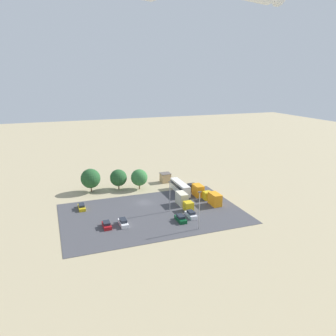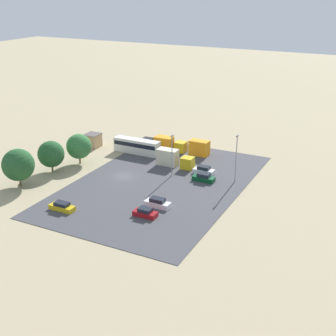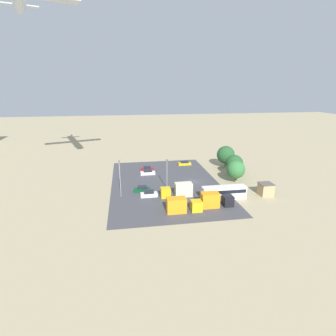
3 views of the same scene
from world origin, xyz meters
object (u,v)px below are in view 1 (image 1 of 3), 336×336
(bus, at_px, (180,187))
(parked_truck_1, at_px, (213,198))
(parked_car_4, at_px, (123,223))
(parked_truck_0, at_px, (196,190))
(parked_car_0, at_px, (107,225))
(parked_car_3, at_px, (181,219))
(parked_truck_2, at_px, (184,201))
(parked_car_2, at_px, (82,207))
(parked_car_1, at_px, (191,214))
(shed_building, at_px, (165,178))

(bus, distance_m, parked_truck_1, 13.27)
(parked_car_4, xyz_separation_m, parked_truck_0, (-26.60, -13.74, 0.95))
(bus, xyz_separation_m, parked_truck_0, (-3.99, 3.75, -0.17))
(parked_car_0, distance_m, parked_car_3, 18.80)
(bus, distance_m, parked_truck_2, 11.67)
(parked_car_3, distance_m, parked_truck_0, 20.55)
(parked_car_0, height_order, parked_truck_0, parked_truck_0)
(parked_car_2, relative_size, parked_truck_2, 0.57)
(parked_car_0, relative_size, parked_car_1, 0.93)
(parked_car_0, xyz_separation_m, parked_truck_2, (-23.26, -6.18, 1.01))
(parked_car_0, relative_size, parked_car_4, 0.87)
(bus, xyz_separation_m, parked_car_1, (4.60, 18.78, -1.13))
(parked_car_2, xyz_separation_m, parked_car_3, (-23.11, 17.12, 0.07))
(parked_car_4, height_order, parked_truck_2, parked_truck_2)
(parked_truck_1, bearing_deg, parked_car_2, 166.27)
(parked_car_1, relative_size, parked_truck_1, 0.54)
(shed_building, bearing_deg, parked_car_3, 76.94)
(parked_truck_1, bearing_deg, parked_truck_0, 99.57)
(parked_car_0, xyz_separation_m, parked_car_4, (-4.14, 0.17, 0.06))
(parked_truck_0, distance_m, parked_truck_2, 10.52)
(parked_car_0, distance_m, parked_truck_1, 32.58)
(parked_car_0, height_order, parked_truck_2, parked_truck_2)
(shed_building, relative_size, bus, 0.31)
(parked_car_2, xyz_separation_m, parked_truck_1, (-36.70, 8.96, 0.98))
(parked_truck_1, bearing_deg, bus, 114.01)
(parked_car_3, xyz_separation_m, parked_truck_1, (-13.59, -8.15, 0.91))
(shed_building, bearing_deg, parked_car_4, 53.33)
(parked_car_1, height_order, parked_car_3, parked_car_1)
(parked_truck_2, bearing_deg, parked_truck_1, 173.67)
(parked_car_0, bearing_deg, parked_car_4, 177.71)
(bus, height_order, parked_car_0, bus)
(shed_building, xyz_separation_m, parked_car_3, (7.47, 32.20, -0.88))
(shed_building, relative_size, parked_car_2, 0.75)
(shed_building, height_order, parked_car_2, shed_building)
(parked_car_0, distance_m, parked_car_4, 4.14)
(parked_car_1, bearing_deg, parked_car_0, -3.79)
(bus, xyz_separation_m, parked_car_2, (31.30, 3.16, -1.20))
(parked_truck_1, bearing_deg, parked_car_4, -169.17)
(bus, height_order, parked_truck_0, parked_truck_0)
(bus, xyz_separation_m, parked_car_4, (22.61, 17.48, -1.12))
(shed_building, xyz_separation_m, parked_truck_0, (-4.71, 15.66, 0.08))
(bus, distance_m, parked_car_0, 31.89)
(parked_car_4, bearing_deg, shed_building, 53.33)
(parked_truck_1, bearing_deg, parked_car_1, -146.35)
(bus, bearing_deg, parked_truck_2, 72.58)
(parked_car_1, distance_m, parked_truck_2, 7.78)
(parked_car_1, bearing_deg, parked_car_2, -30.34)
(shed_building, distance_m, parked_car_2, 34.11)
(parked_truck_2, bearing_deg, bus, -107.42)
(shed_building, relative_size, parked_car_4, 0.74)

